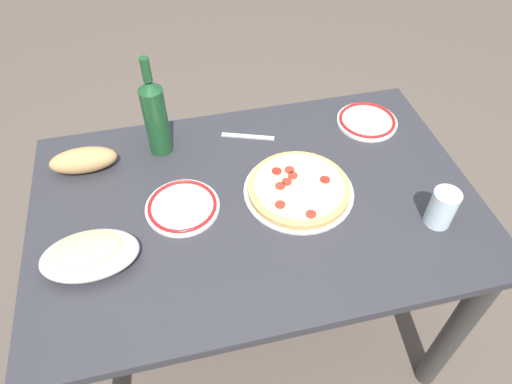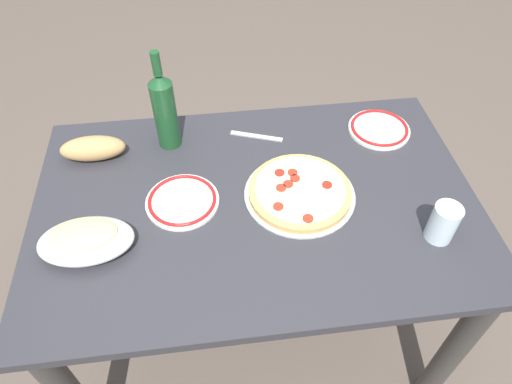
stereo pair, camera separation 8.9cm
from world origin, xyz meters
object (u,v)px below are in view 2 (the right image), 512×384
at_px(baked_pasta_dish, 86,240).
at_px(bread_loaf, 93,148).
at_px(water_glass, 443,223).
at_px(side_plate_far, 182,201).
at_px(side_plate_near, 379,129).
at_px(wine_bottle, 165,109).
at_px(dining_table, 256,229).
at_px(pepperoni_pizza, 300,192).

distance_m(baked_pasta_dish, bread_loaf, 0.35).
distance_m(water_glass, side_plate_far, 0.69).
bearing_deg(baked_pasta_dish, water_glass, 175.46).
relative_size(baked_pasta_dish, side_plate_far, 1.17).
relative_size(side_plate_near, bread_loaf, 1.02).
distance_m(side_plate_near, bread_loaf, 0.90).
relative_size(wine_bottle, water_glass, 2.93).
relative_size(baked_pasta_dish, bread_loaf, 1.24).
xyz_separation_m(dining_table, side_plate_far, (0.21, -0.01, 0.14)).
height_order(baked_pasta_dish, bread_loaf, baked_pasta_dish).
distance_m(side_plate_near, side_plate_far, 0.68).
xyz_separation_m(pepperoni_pizza, side_plate_near, (-0.31, -0.25, -0.01)).
xyz_separation_m(pepperoni_pizza, water_glass, (-0.33, 0.19, 0.04)).
distance_m(pepperoni_pizza, baked_pasta_dish, 0.58).
height_order(pepperoni_pizza, wine_bottle, wine_bottle).
xyz_separation_m(baked_pasta_dish, wine_bottle, (-0.21, -0.39, 0.09)).
bearing_deg(bread_loaf, baked_pasta_dish, 93.52).
height_order(baked_pasta_dish, wine_bottle, wine_bottle).
bearing_deg(wine_bottle, dining_table, 131.40).
xyz_separation_m(baked_pasta_dish, water_glass, (-0.90, 0.07, 0.01)).
height_order(side_plate_near, side_plate_far, same).
height_order(wine_bottle, side_plate_near, wine_bottle).
bearing_deg(side_plate_far, bread_loaf, -40.14).
bearing_deg(dining_table, water_glass, 157.62).
distance_m(dining_table, bread_loaf, 0.55).
distance_m(pepperoni_pizza, side_plate_far, 0.33).
xyz_separation_m(dining_table, pepperoni_pizza, (-0.12, 0.00, 0.15)).
height_order(dining_table, pepperoni_pizza, pepperoni_pizza).
xyz_separation_m(pepperoni_pizza, wine_bottle, (0.36, -0.27, 0.12)).
relative_size(dining_table, side_plate_near, 6.28).
distance_m(dining_table, side_plate_near, 0.52).
height_order(dining_table, wine_bottle, wine_bottle).
bearing_deg(side_plate_near, dining_table, 29.51).
distance_m(pepperoni_pizza, water_glass, 0.38).
bearing_deg(side_plate_far, wine_bottle, -82.64).
height_order(baked_pasta_dish, side_plate_near, baked_pasta_dish).
xyz_separation_m(side_plate_near, side_plate_far, (0.64, 0.23, -0.00)).
bearing_deg(baked_pasta_dish, pepperoni_pizza, -168.72).
bearing_deg(bread_loaf, side_plate_far, 139.86).
xyz_separation_m(wine_bottle, water_glass, (-0.69, 0.46, -0.08)).
bearing_deg(baked_pasta_dish, bread_loaf, -86.48).
xyz_separation_m(water_glass, side_plate_far, (0.66, -0.20, -0.05)).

